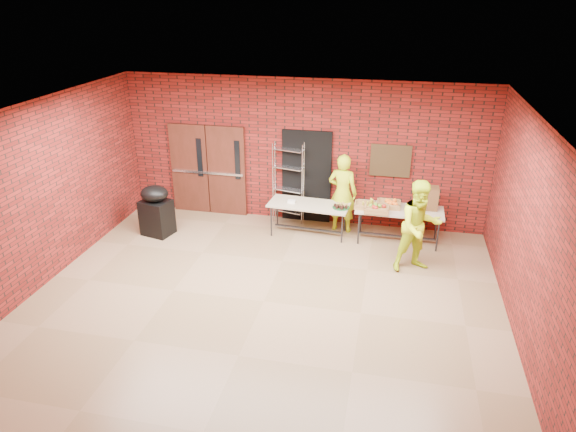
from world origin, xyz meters
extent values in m
cube|color=olive|center=(0.00, 0.00, -0.02)|extent=(8.00, 7.00, 0.04)
cube|color=silver|center=(0.00, 0.00, 3.22)|extent=(8.00, 7.00, 0.04)
cube|color=maroon|center=(0.00, 3.52, 1.60)|extent=(8.00, 0.04, 3.20)
cube|color=maroon|center=(0.00, -3.52, 1.60)|extent=(8.00, 0.04, 3.20)
cube|color=maroon|center=(-4.02, 0.00, 1.60)|extent=(0.04, 7.00, 3.20)
cube|color=maroon|center=(4.02, 0.00, 1.60)|extent=(0.04, 7.00, 3.20)
cube|color=#4E2016|center=(-2.65, 3.44, 1.05)|extent=(0.88, 0.08, 2.10)
cube|color=#4E2016|center=(-1.75, 3.44, 1.05)|extent=(0.88, 0.08, 2.10)
cube|color=black|center=(-2.37, 3.39, 1.35)|extent=(0.12, 0.02, 0.90)
cube|color=black|center=(-1.47, 3.39, 1.35)|extent=(0.12, 0.02, 0.90)
cube|color=silver|center=(-2.20, 3.38, 1.00)|extent=(1.70, 0.04, 0.05)
cube|color=black|center=(0.10, 3.46, 1.05)|extent=(1.10, 0.06, 2.10)
cube|color=#382A16|center=(1.90, 3.45, 1.55)|extent=(0.85, 0.04, 0.70)
cube|color=tan|center=(0.28, 2.76, 0.68)|extent=(1.75, 0.83, 0.04)
cube|color=#2C2D31|center=(0.28, 2.76, 0.11)|extent=(1.51, 0.15, 0.03)
cylinder|color=#2C2D31|center=(-0.47, 3.05, 0.33)|extent=(0.03, 0.03, 0.66)
cylinder|color=#2C2D31|center=(1.04, 3.05, 0.33)|extent=(0.03, 0.03, 0.66)
cylinder|color=#2C2D31|center=(-0.47, 2.48, 0.33)|extent=(0.03, 0.03, 0.66)
cylinder|color=#2C2D31|center=(1.04, 2.48, 0.33)|extent=(0.03, 0.03, 0.66)
cube|color=tan|center=(2.17, 2.80, 0.71)|extent=(1.79, 0.77, 0.04)
cube|color=#2C2D31|center=(2.17, 2.80, 0.12)|extent=(1.58, 0.06, 0.03)
cylinder|color=#2C2D31|center=(1.38, 3.10, 0.35)|extent=(0.04, 0.04, 0.69)
cylinder|color=#2C2D31|center=(2.96, 3.10, 0.35)|extent=(0.04, 0.04, 0.69)
cylinder|color=#2C2D31|center=(1.38, 2.50, 0.35)|extent=(0.04, 0.04, 0.69)
cylinder|color=#2C2D31|center=(2.96, 2.50, 0.35)|extent=(0.04, 0.04, 0.69)
cube|color=#A66F43|center=(1.46, 2.73, 0.76)|extent=(0.42, 0.33, 0.07)
cube|color=#A66F43|center=(1.94, 2.88, 0.77)|extent=(0.48, 0.37, 0.07)
cube|color=#A66F43|center=(1.71, 2.59, 0.77)|extent=(0.48, 0.38, 0.08)
cylinder|color=#154E23|center=(0.98, 2.70, 0.71)|extent=(0.36, 0.36, 0.01)
cube|color=white|center=(-0.09, 2.75, 0.73)|extent=(0.16, 0.11, 0.05)
cube|color=brown|center=(2.74, 2.97, 0.96)|extent=(0.35, 0.32, 0.47)
cylinder|color=white|center=(2.44, 2.74, 0.84)|extent=(0.07, 0.07, 0.22)
cylinder|color=white|center=(2.56, 2.68, 0.84)|extent=(0.07, 0.07, 0.21)
cylinder|color=white|center=(2.54, 2.84, 0.84)|extent=(0.07, 0.07, 0.21)
cube|color=black|center=(-2.90, 2.08, 0.38)|extent=(0.70, 0.62, 0.77)
ellipsoid|color=black|center=(-2.90, 2.08, 0.93)|extent=(0.70, 0.63, 0.33)
imported|color=#C7E519|center=(0.95, 3.10, 0.87)|extent=(0.69, 0.51, 1.74)
imported|color=#C7E519|center=(2.53, 1.69, 0.89)|extent=(1.06, 0.97, 1.77)
camera|label=1|loc=(1.96, -7.14, 4.91)|focal=32.00mm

